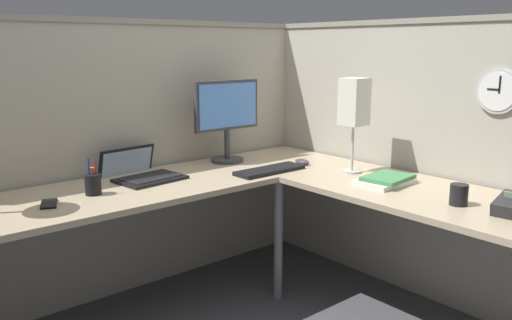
# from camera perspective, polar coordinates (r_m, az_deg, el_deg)

# --- Properties ---
(ground_plane) EXTENTS (6.80, 6.80, 0.00)m
(ground_plane) POSITION_cam_1_polar(r_m,az_deg,el_deg) (2.98, 2.16, -16.54)
(ground_plane) COLOR #47474C
(cubicle_wall_back) EXTENTS (2.57, 0.12, 1.58)m
(cubicle_wall_back) POSITION_cam_1_polar(r_m,az_deg,el_deg) (3.19, -13.29, 0.30)
(cubicle_wall_back) COLOR #A8A393
(cubicle_wall_back) RESTS_ON ground
(cubicle_wall_right) EXTENTS (0.12, 2.37, 1.58)m
(cubicle_wall_right) POSITION_cam_1_polar(r_m,az_deg,el_deg) (3.18, 17.22, 0.05)
(cubicle_wall_right) COLOR #A8A393
(cubicle_wall_right) RESTS_ON ground
(desk) EXTENTS (2.35, 2.15, 0.73)m
(desk) POSITION_cam_1_polar(r_m,az_deg,el_deg) (2.61, 0.60, -5.69)
(desk) COLOR tan
(desk) RESTS_ON ground
(monitor) EXTENTS (0.46, 0.20, 0.50)m
(monitor) POSITION_cam_1_polar(r_m,az_deg,el_deg) (3.24, -3.14, 4.90)
(monitor) COLOR #38383D
(monitor) RESTS_ON desk
(laptop) EXTENTS (0.38, 0.41, 0.22)m
(laptop) POSITION_cam_1_polar(r_m,az_deg,el_deg) (2.95, -12.39, -1.37)
(laptop) COLOR black
(laptop) RESTS_ON desk
(keyboard) EXTENTS (0.43, 0.14, 0.02)m
(keyboard) POSITION_cam_1_polar(r_m,az_deg,el_deg) (3.01, 1.48, -1.10)
(keyboard) COLOR black
(keyboard) RESTS_ON desk
(computer_mouse) EXTENTS (0.06, 0.10, 0.03)m
(computer_mouse) POSITION_cam_1_polar(r_m,az_deg,el_deg) (3.21, 4.99, -0.19)
(computer_mouse) COLOR #38383D
(computer_mouse) RESTS_ON desk
(pen_cup) EXTENTS (0.08, 0.08, 0.18)m
(pen_cup) POSITION_cam_1_polar(r_m,az_deg,el_deg) (2.66, -17.12, -2.48)
(pen_cup) COLOR black
(pen_cup) RESTS_ON desk
(cell_phone) EXTENTS (0.12, 0.16, 0.01)m
(cell_phone) POSITION_cam_1_polar(r_m,az_deg,el_deg) (2.57, -21.36, -4.40)
(cell_phone) COLOR black
(cell_phone) RESTS_ON desk
(book_stack) EXTENTS (0.30, 0.23, 0.04)m
(book_stack) POSITION_cam_1_polar(r_m,az_deg,el_deg) (2.83, 13.77, -2.10)
(book_stack) COLOR silver
(book_stack) RESTS_ON desk
(desk_lamp_paper) EXTENTS (0.13, 0.13, 0.53)m
(desk_lamp_paper) POSITION_cam_1_polar(r_m,az_deg,el_deg) (2.99, 10.50, 5.87)
(desk_lamp_paper) COLOR #B7BABF
(desk_lamp_paper) RESTS_ON desk
(coffee_mug) EXTENTS (0.08, 0.08, 0.10)m
(coffee_mug) POSITION_cam_1_polar(r_m,az_deg,el_deg) (2.55, 20.96, -3.50)
(coffee_mug) COLOR black
(coffee_mug) RESTS_ON desk
(wall_clock) EXTENTS (0.04, 0.22, 0.22)m
(wall_clock) POSITION_cam_1_polar(r_m,az_deg,el_deg) (2.87, 24.64, 6.72)
(wall_clock) COLOR #B7BABF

